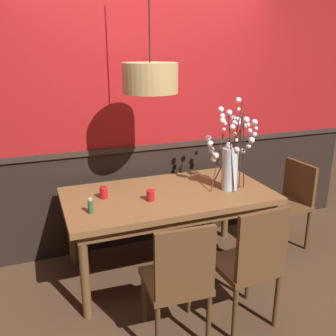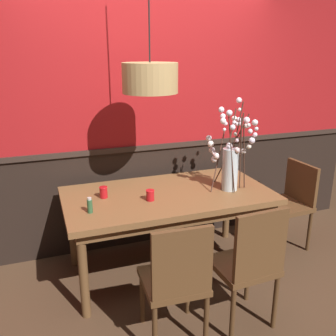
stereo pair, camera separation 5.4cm
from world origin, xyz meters
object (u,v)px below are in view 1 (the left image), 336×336
chair_far_side_right (161,185)px  candle_holder_nearer_center (151,195)px  chair_near_side_left (179,278)px  chair_head_east_end (289,199)px  chair_near_side_right (251,261)px  candle_holder_nearer_edge (104,193)px  vase_with_blossoms (230,160)px  condiment_bottle (91,206)px  pendant_lamp (150,78)px  dining_table (168,202)px

chair_far_side_right → candle_holder_nearer_center: size_ratio=9.64×
chair_near_side_left → chair_head_east_end: bearing=29.5°
chair_near_side_right → candle_holder_nearer_edge: bearing=130.9°
candle_holder_nearer_center → candle_holder_nearer_edge: size_ratio=0.94×
chair_near_side_right → vase_with_blossoms: size_ratio=1.20×
condiment_bottle → chair_head_east_end: bearing=6.1°
vase_with_blossoms → chair_near_side_right: bearing=-108.1°
chair_head_east_end → candle_holder_nearer_center: chair_head_east_end is taller
chair_head_east_end → pendant_lamp: size_ratio=0.68×
chair_near_side_left → chair_near_side_right: bearing=-2.4°
chair_near_side_left → pendant_lamp: size_ratio=0.72×
chair_far_side_right → condiment_bottle: bearing=-131.8°
chair_near_side_left → condiment_bottle: (-0.45, 0.68, 0.31)m
chair_far_side_right → vase_with_blossoms: size_ratio=1.10×
dining_table → candle_holder_nearer_center: bearing=-150.5°
chair_near_side_right → chair_far_side_right: size_ratio=1.09×
dining_table → chair_near_side_right: 0.95m
candle_holder_nearer_center → candle_holder_nearer_edge: candle_holder_nearer_edge is taller
chair_near_side_left → chair_far_side_right: (0.50, 1.74, -0.01)m
chair_near_side_left → condiment_bottle: bearing=123.4°
chair_head_east_end → condiment_bottle: (-2.04, -0.22, 0.33)m
candle_holder_nearer_edge → candle_holder_nearer_center: bearing=-28.3°
candle_holder_nearer_edge → pendant_lamp: bearing=-8.6°
chair_near_side_right → condiment_bottle: size_ratio=7.80×
candle_holder_nearer_center → pendant_lamp: pendant_lamp is taller
candle_holder_nearer_center → candle_holder_nearer_edge: (-0.35, 0.19, 0.00)m
candle_holder_nearer_center → chair_far_side_right: bearing=65.9°
chair_head_east_end → dining_table: bearing=-178.7°
chair_near_side_left → vase_with_blossoms: size_ratio=1.16×
chair_head_east_end → pendant_lamp: 1.94m
candle_holder_nearer_center → condiment_bottle: size_ratio=0.74×
chair_near_side_left → condiment_bottle: chair_near_side_left is taller
dining_table → pendant_lamp: (-0.14, 0.02, 1.07)m
chair_near_side_left → vase_with_blossoms: 1.23m
chair_near_side_right → condiment_bottle: bearing=144.6°
dining_table → pendant_lamp: pendant_lamp is taller
dining_table → candle_holder_nearer_edge: size_ratio=18.43×
dining_table → vase_with_blossoms: bearing=-10.4°
chair_head_east_end → pendant_lamp: (-1.48, -0.01, 1.25)m
chair_head_east_end → pendant_lamp: pendant_lamp is taller
chair_near_side_right → condiment_bottle: chair_near_side_right is taller
dining_table → candle_holder_nearer_edge: 0.57m
chair_far_side_right → condiment_bottle: size_ratio=7.13×
chair_head_east_end → candle_holder_nearer_center: bearing=-174.7°
condiment_bottle → pendant_lamp: 1.10m
vase_with_blossoms → condiment_bottle: (-1.25, -0.09, -0.21)m
chair_head_east_end → condiment_bottle: 2.07m
vase_with_blossoms → candle_holder_nearer_edge: size_ratio=8.26×
chair_near_side_left → chair_far_side_right: size_ratio=1.06×
pendant_lamp → candle_holder_nearer_edge: bearing=171.4°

